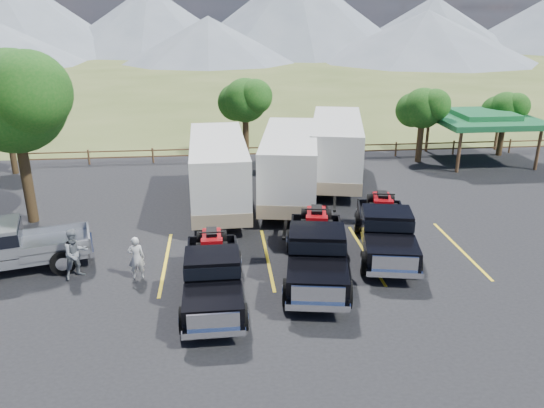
{
  "coord_description": "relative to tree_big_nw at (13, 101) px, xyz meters",
  "views": [
    {
      "loc": [
        -3.74,
        -14.94,
        9.4
      ],
      "look_at": [
        -1.61,
        5.94,
        1.6
      ],
      "focal_mm": 35.0,
      "sensor_mm": 36.0,
      "label": 1
    }
  ],
  "objects": [
    {
      "name": "tree_ne_a",
      "position": [
        21.52,
        7.99,
        -2.11
      ],
      "size": [
        3.11,
        2.92,
        4.76
      ],
      "color": "#312213",
      "rests_on": "ground"
    },
    {
      "name": "tree_big_nw",
      "position": [
        0.0,
        0.0,
        0.0
      ],
      "size": [
        5.54,
        5.18,
        7.84
      ],
      "color": "#312213",
      "rests_on": "ground"
    },
    {
      "name": "mountain_range",
      "position": [
        4.92,
        96.95,
        2.28
      ],
      "size": [
        209.0,
        71.0,
        20.0
      ],
      "color": "slate",
      "rests_on": "ground"
    },
    {
      "name": "person_b",
      "position": [
        3.44,
        -5.89,
        -4.61
      ],
      "size": [
        1.17,
        1.12,
        1.9
      ],
      "primitive_type": "imported",
      "rotation": [
        0.0,
        0.0,
        0.63
      ],
      "color": "slate",
      "rests_on": "asphalt_lot"
    },
    {
      "name": "trailer_right",
      "position": [
        15.29,
        4.35,
        -3.69
      ],
      "size": [
        4.38,
        10.31,
        3.57
      ],
      "rotation": [
        0.0,
        0.0,
        -0.22
      ],
      "color": "silver",
      "rests_on": "asphalt_lot"
    },
    {
      "name": "rig_right",
      "position": [
        15.36,
        -4.84,
        -4.56
      ],
      "size": [
        3.1,
        6.43,
        2.06
      ],
      "rotation": [
        0.0,
        0.0,
        -0.19
      ],
      "color": "black",
      "rests_on": "asphalt_lot"
    },
    {
      "name": "pickup_silver",
      "position": [
        0.66,
        -5.14,
        -4.56
      ],
      "size": [
        6.69,
        3.6,
        1.91
      ],
      "rotation": [
        0.0,
        0.0,
        -1.31
      ],
      "color": "gray",
      "rests_on": "asphalt_lot"
    },
    {
      "name": "person_a",
      "position": [
        5.65,
        -6.19,
        -4.73
      ],
      "size": [
        0.64,
        0.46,
        1.64
      ],
      "primitive_type": "imported",
      "rotation": [
        0.0,
        0.0,
        3.25
      ],
      "color": "silver",
      "rests_on": "asphalt_lot"
    },
    {
      "name": "rig_left",
      "position": [
        8.43,
        -7.89,
        -4.61
      ],
      "size": [
        2.12,
        5.89,
        1.96
      ],
      "rotation": [
        0.0,
        0.0,
        0.01
      ],
      "color": "black",
      "rests_on": "asphalt_lot"
    },
    {
      "name": "stall_lines",
      "position": [
        12.55,
        -5.03,
        -5.55
      ],
      "size": [
        12.12,
        5.5,
        0.01
      ],
      "color": "yellow",
      "rests_on": "asphalt_lot"
    },
    {
      "name": "trailer_center",
      "position": [
        12.3,
        1.45,
        -3.71
      ],
      "size": [
        3.98,
        10.18,
        3.52
      ],
      "rotation": [
        0.0,
        0.0,
        -0.17
      ],
      "color": "silver",
      "rests_on": "asphalt_lot"
    },
    {
      "name": "tree_nw_small",
      "position": [
        -3.48,
        7.99,
        -2.81
      ],
      "size": [
        2.59,
        2.43,
        3.85
      ],
      "color": "#312213",
      "rests_on": "ground"
    },
    {
      "name": "pavilion",
      "position": [
        25.55,
        7.97,
        -2.81
      ],
      "size": [
        6.2,
        6.2,
        3.22
      ],
      "color": "brown",
      "rests_on": "ground"
    },
    {
      "name": "asphalt_lot",
      "position": [
        12.55,
        -6.03,
        -5.58
      ],
      "size": [
        44.0,
        34.0,
        0.04
      ],
      "primitive_type": "cube",
      "color": "black",
      "rests_on": "ground"
    },
    {
      "name": "rail_fence",
      "position": [
        14.55,
        9.47,
        -4.99
      ],
      "size": [
        36.12,
        0.12,
        1.0
      ],
      "color": "brown",
      "rests_on": "ground"
    },
    {
      "name": "tree_ne_b",
      "position": [
        27.52,
        8.99,
        -2.47
      ],
      "size": [
        2.77,
        2.59,
        4.27
      ],
      "color": "#312213",
      "rests_on": "ground"
    },
    {
      "name": "tree_north",
      "position": [
        10.52,
        9.99,
        -1.76
      ],
      "size": [
        3.46,
        3.24,
        5.25
      ],
      "color": "#312213",
      "rests_on": "ground"
    },
    {
      "name": "ground",
      "position": [
        12.55,
        -9.03,
        -5.6
      ],
      "size": [
        320.0,
        320.0,
        0.0
      ],
      "primitive_type": "plane",
      "color": "#435223",
      "rests_on": "ground"
    },
    {
      "name": "trailer_left",
      "position": [
        8.71,
        0.76,
        -3.74
      ],
      "size": [
        2.8,
        10.0,
        3.48
      ],
      "rotation": [
        0.0,
        0.0,
        0.03
      ],
      "color": "silver",
      "rests_on": "asphalt_lot"
    },
    {
      "name": "rig_center",
      "position": [
        12.22,
        -6.61,
        -4.52
      ],
      "size": [
        3.08,
        6.7,
        2.15
      ],
      "rotation": [
        0.0,
        0.0,
        -0.17
      ],
      "color": "black",
      "rests_on": "asphalt_lot"
    }
  ]
}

